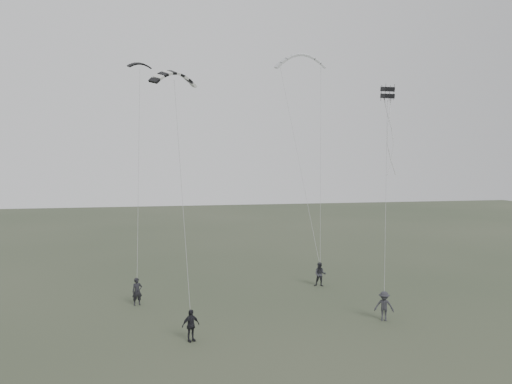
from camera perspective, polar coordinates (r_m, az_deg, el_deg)
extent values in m
plane|color=#323E2B|center=(28.54, -1.54, -14.67)|extent=(140.00, 140.00, 0.00)
imported|color=black|center=(32.27, -13.43, -11.01)|extent=(0.71, 0.56, 1.70)
imported|color=#28282E|center=(36.16, 7.34, -9.32)|extent=(1.01, 0.91, 1.70)
imported|color=black|center=(25.78, -7.48, -14.88)|extent=(1.01, 0.73, 1.60)
imported|color=#29292E|center=(29.46, 14.43, -12.51)|extent=(1.23, 1.03, 1.65)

